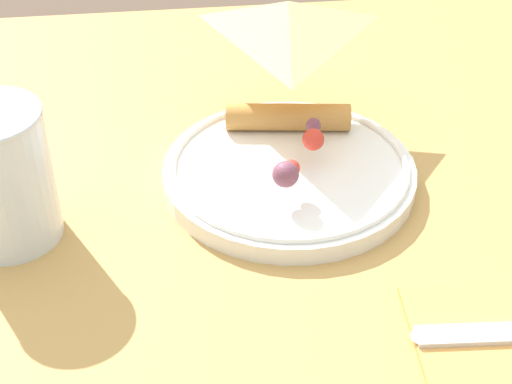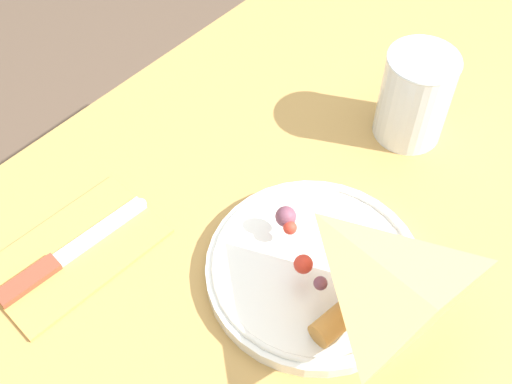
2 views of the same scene
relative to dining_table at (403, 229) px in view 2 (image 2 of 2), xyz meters
name	(u,v)px [view 2 (image 2 of 2)]	position (x,y,z in m)	size (l,w,h in m)	color
dining_table	(403,229)	(0.00, 0.00, 0.00)	(1.20, 0.71, 0.76)	tan
plate_pizza	(315,266)	(-0.18, 0.01, 0.13)	(0.21, 0.21, 0.05)	white
milk_glass	(414,100)	(0.04, 0.05, 0.16)	(0.08, 0.08, 0.11)	white
napkin_folded	(75,251)	(-0.32, 0.20, 0.12)	(0.18, 0.11, 0.00)	#E59E4C
butter_knife	(68,253)	(-0.33, 0.20, 0.12)	(0.17, 0.03, 0.01)	#99422D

